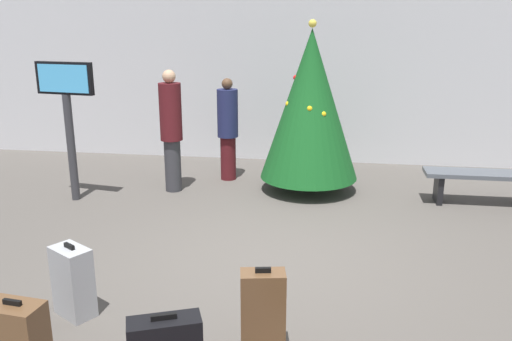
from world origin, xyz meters
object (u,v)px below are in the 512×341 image
(flight_info_kiosk, at_px, (67,106))
(suitcase_4, at_px, (263,315))
(traveller_0, at_px, (228,127))
(suitcase_5, at_px, (73,282))
(holiday_tree, at_px, (310,105))
(suitcase_2, at_px, (17,336))
(traveller_1, at_px, (171,128))
(waiting_bench, at_px, (487,180))

(flight_info_kiosk, relative_size, suitcase_4, 2.62)
(traveller_0, xyz_separation_m, suitcase_5, (-0.54, -4.36, -0.56))
(holiday_tree, height_order, suitcase_4, holiday_tree)
(holiday_tree, xyz_separation_m, suitcase_2, (-1.96, -4.72, -1.08))
(flight_info_kiosk, distance_m, suitcase_5, 3.52)
(holiday_tree, distance_m, traveller_1, 2.13)
(waiting_bench, bearing_deg, traveller_0, 169.83)
(flight_info_kiosk, bearing_deg, suitcase_2, -69.15)
(suitcase_2, bearing_deg, holiday_tree, 67.45)
(waiting_bench, relative_size, traveller_0, 1.03)
(flight_info_kiosk, xyz_separation_m, traveller_1, (1.31, 0.63, -0.41))
(traveller_1, bearing_deg, flight_info_kiosk, -154.25)
(suitcase_4, bearing_deg, holiday_tree, 88.25)
(traveller_1, bearing_deg, suitcase_2, -88.43)
(waiting_bench, relative_size, suitcase_2, 3.05)
(suitcase_2, bearing_deg, flight_info_kiosk, 110.85)
(suitcase_2, bearing_deg, traveller_0, 83.26)
(waiting_bench, bearing_deg, traveller_1, -179.64)
(holiday_tree, xyz_separation_m, flight_info_kiosk, (-3.39, -0.95, 0.06))
(waiting_bench, height_order, traveller_1, traveller_1)
(suitcase_4, bearing_deg, suitcase_2, -167.71)
(traveller_0, height_order, suitcase_5, traveller_0)
(waiting_bench, bearing_deg, flight_info_kiosk, -173.65)
(traveller_1, relative_size, suitcase_5, 2.72)
(traveller_0, bearing_deg, suitcase_5, -97.01)
(suitcase_4, bearing_deg, suitcase_5, 168.21)
(traveller_0, relative_size, suitcase_4, 2.18)
(flight_info_kiosk, xyz_separation_m, waiting_bench, (5.95, 0.66, -1.03))
(holiday_tree, relative_size, waiting_bench, 1.49)
(suitcase_2, bearing_deg, traveller_1, 91.57)
(holiday_tree, xyz_separation_m, traveller_0, (-1.35, 0.41, -0.46))
(suitcase_5, bearing_deg, traveller_0, 82.99)
(flight_info_kiosk, height_order, suitcase_2, flight_info_kiosk)
(holiday_tree, xyz_separation_m, traveller_1, (-2.08, -0.32, -0.35))
(waiting_bench, height_order, suitcase_2, suitcase_2)
(holiday_tree, height_order, traveller_0, holiday_tree)
(suitcase_4, height_order, suitcase_5, suitcase_4)
(flight_info_kiosk, relative_size, suitcase_5, 2.93)
(traveller_0, xyz_separation_m, traveller_1, (-0.73, -0.73, 0.11))
(flight_info_kiosk, distance_m, traveller_1, 1.51)
(traveller_0, distance_m, suitcase_5, 4.43)
(holiday_tree, relative_size, flight_info_kiosk, 1.28)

